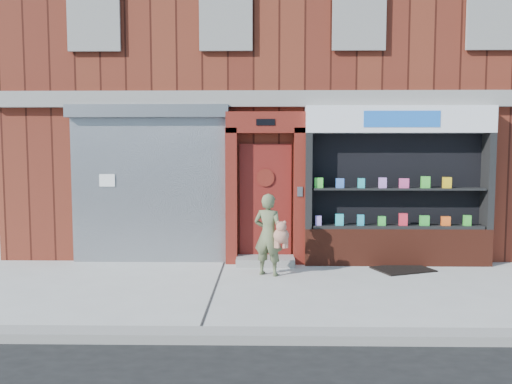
{
  "coord_description": "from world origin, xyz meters",
  "views": [
    {
      "loc": [
        -0.77,
        -7.65,
        2.15
      ],
      "look_at": [
        -0.92,
        1.0,
        1.45
      ],
      "focal_mm": 35.0,
      "sensor_mm": 36.0,
      "label": 1
    }
  ],
  "objects": [
    {
      "name": "woman",
      "position": [
        -0.68,
        0.9,
        0.72
      ],
      "size": [
        0.66,
        0.53,
        1.43
      ],
      "color": "#57603F",
      "rests_on": "ground"
    },
    {
      "name": "red_door_bay",
      "position": [
        -0.75,
        1.86,
        1.46
      ],
      "size": [
        1.52,
        0.58,
        2.9
      ],
      "color": "#58150F",
      "rests_on": "ground"
    },
    {
      "name": "shutter_bay",
      "position": [
        -3.0,
        1.93,
        1.72
      ],
      "size": [
        3.1,
        0.3,
        3.04
      ],
      "color": "gray",
      "rests_on": "ground"
    },
    {
      "name": "pharmacy_bay",
      "position": [
        1.75,
        1.81,
        1.37
      ],
      "size": [
        3.5,
        0.41,
        3.0
      ],
      "color": "#531F13",
      "rests_on": "ground"
    },
    {
      "name": "ground",
      "position": [
        0.0,
        0.0,
        0.0
      ],
      "size": [
        80.0,
        80.0,
        0.0
      ],
      "primitive_type": "plane",
      "color": "#9E9E99",
      "rests_on": "ground"
    },
    {
      "name": "doormat",
      "position": [
        1.76,
        1.33,
        0.01
      ],
      "size": [
        1.17,
        1.0,
        0.02
      ],
      "primitive_type": "cube",
      "rotation": [
        0.0,
        0.0,
        0.36
      ],
      "color": "black",
      "rests_on": "ground"
    },
    {
      "name": "curb",
      "position": [
        0.0,
        -2.15,
        0.06
      ],
      "size": [
        60.0,
        0.3,
        0.12
      ],
      "primitive_type": "cube",
      "color": "gray",
      "rests_on": "ground"
    },
    {
      "name": "building",
      "position": [
        -0.0,
        5.99,
        4.0
      ],
      "size": [
        12.0,
        8.16,
        8.0
      ],
      "color": "#581E14",
      "rests_on": "ground"
    }
  ]
}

